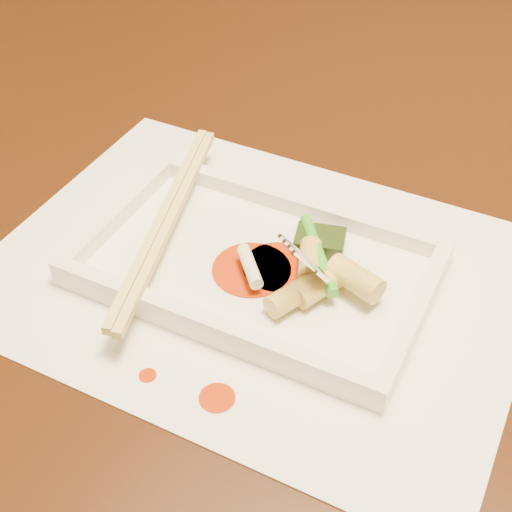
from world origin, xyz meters
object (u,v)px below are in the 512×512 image
at_px(table, 398,273).
at_px(chopstick_a, 162,217).
at_px(fork, 361,201).
at_px(plate_base, 256,270).
at_px(placemat, 256,274).

bearing_deg(table, chopstick_a, -134.95).
distance_m(chopstick_a, fork, 0.16).
height_order(chopstick_a, fork, fork).
bearing_deg(fork, table, 87.84).
distance_m(plate_base, chopstick_a, 0.08).
distance_m(table, chopstick_a, 0.26).
relative_size(table, plate_base, 5.38).
height_order(placemat, chopstick_a, chopstick_a).
distance_m(table, fork, 0.23).
xyz_separation_m(placemat, plate_base, (0.00, 0.00, 0.00)).
distance_m(plate_base, fork, 0.11).
distance_m(table, plate_base, 0.20).
height_order(table, plate_base, plate_base).
bearing_deg(plate_base, table, 64.46).
bearing_deg(chopstick_a, placemat, 0.00).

